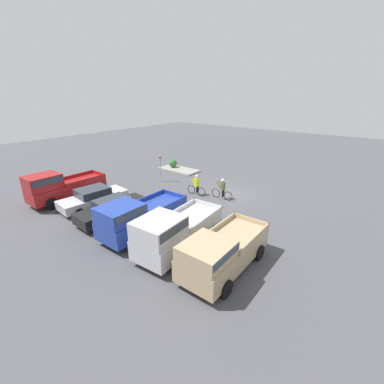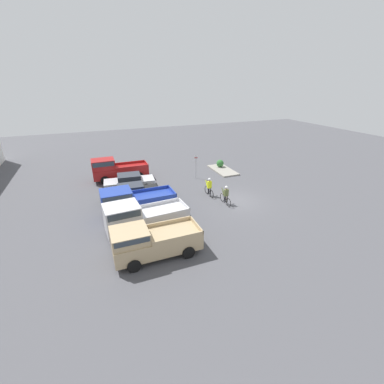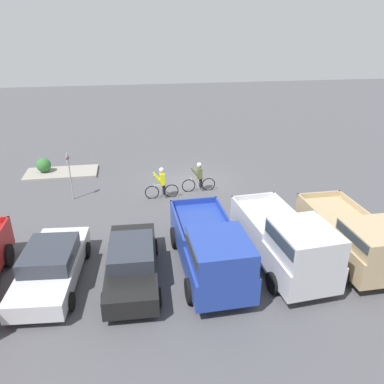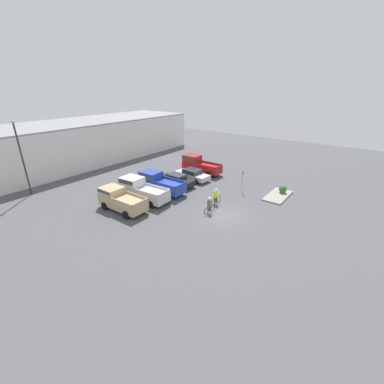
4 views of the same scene
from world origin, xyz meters
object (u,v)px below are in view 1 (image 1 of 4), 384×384
pickup_truck_2 (138,216)px  sedan_0 (113,209)px  pickup_truck_1 (175,231)px  fire_lane_sign (161,165)px  sedan_1 (94,197)px  pickup_truck_3 (60,186)px  cyclist_0 (197,185)px  pickup_truck_0 (221,251)px  cyclist_1 (222,189)px  shrub (173,163)px

pickup_truck_2 → sedan_0: size_ratio=1.16×
pickup_truck_1 → fire_lane_sign: size_ratio=2.19×
sedan_1 → pickup_truck_3: (2.80, 0.99, 0.52)m
cyclist_0 → fire_lane_sign: bearing=-7.6°
pickup_truck_0 → sedan_0: size_ratio=1.07×
pickup_truck_0 → cyclist_0: 9.66m
pickup_truck_1 → sedan_0: pickup_truck_1 is taller
pickup_truck_3 → fire_lane_sign: (-2.66, -8.05, 0.35)m
sedan_1 → pickup_truck_3: bearing=19.4°
sedan_0 → sedan_1: size_ratio=0.99×
pickup_truck_0 → sedan_1: 11.22m
pickup_truck_0 → pickup_truck_3: pickup_truck_3 is taller
pickup_truck_1 → fire_lane_sign: bearing=-41.8°
sedan_0 → cyclist_0: 6.97m
cyclist_0 → cyclist_1: (-2.08, -0.56, -0.04)m
pickup_truck_0 → pickup_truck_3: (14.00, 0.46, 0.15)m
sedan_1 → pickup_truck_1: bearing=176.0°
pickup_truck_2 → cyclist_0: size_ratio=3.13×
pickup_truck_0 → pickup_truck_2: 5.59m
pickup_truck_1 → sedan_1: pickup_truck_1 is taller
pickup_truck_2 → sedan_1: bearing=-6.0°
pickup_truck_2 → cyclist_1: 7.66m
cyclist_1 → shrub: cyclist_1 is taller
sedan_1 → pickup_truck_3: pickup_truck_3 is taller
sedan_1 → cyclist_0: cyclist_0 is taller
sedan_0 → cyclist_1: 8.24m
pickup_truck_0 → sedan_0: (8.40, -0.21, -0.35)m
pickup_truck_2 → pickup_truck_3: bearing=2.7°
shrub → pickup_truck_1: bearing=132.5°
pickup_truck_1 → pickup_truck_3: 11.24m
pickup_truck_1 → sedan_1: 8.47m
pickup_truck_0 → fire_lane_sign: bearing=-33.8°
cyclist_0 → pickup_truck_0: bearing=133.8°
sedan_0 → fire_lane_sign: size_ratio=1.86×
pickup_truck_2 → pickup_truck_1: bearing=179.8°
sedan_0 → pickup_truck_3: pickup_truck_3 is taller
cyclist_1 → pickup_truck_2: bearing=82.6°
pickup_truck_2 → sedan_1: (5.61, -0.59, -0.46)m
sedan_1 → fire_lane_sign: (0.14, -7.06, 0.86)m
pickup_truck_2 → cyclist_0: (1.10, -7.03, -0.29)m
shrub → cyclist_0: bearing=145.6°
pickup_truck_1 → cyclist_0: (3.92, -7.04, -0.32)m
pickup_truck_3 → cyclist_1: 12.34m
pickup_truck_1 → cyclist_1: 7.82m
shrub → pickup_truck_2: bearing=124.1°
sedan_1 → shrub: (2.29, -11.10, -0.12)m
cyclist_1 → fire_lane_sign: (6.74, -0.07, 0.73)m
pickup_truck_1 → cyclist_1: pickup_truck_1 is taller
pickup_truck_1 → cyclist_0: pickup_truck_1 is taller
sedan_0 → sedan_1: 2.82m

